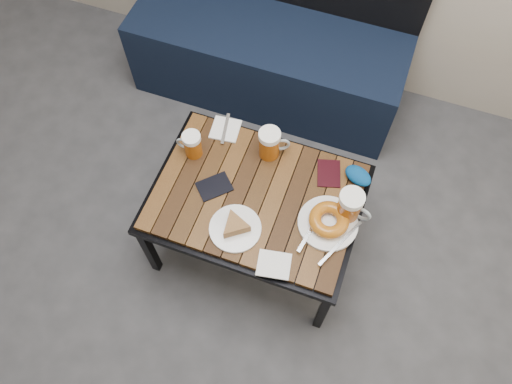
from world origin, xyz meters
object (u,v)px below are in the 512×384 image
(beer_mug_left, at_px, (192,144))
(passport_burgundy, at_px, (329,173))
(beer_mug_right, at_px, (350,206))
(plate_bagel, at_px, (328,221))
(cafe_table, at_px, (256,200))
(knit_pouch, at_px, (358,176))
(plate_pie, at_px, (235,227))
(beer_mug_centre, at_px, (270,144))
(bench, at_px, (269,52))
(passport_navy, at_px, (214,187))

(beer_mug_left, relative_size, passport_burgundy, 0.95)
(beer_mug_right, height_order, plate_bagel, beer_mug_right)
(cafe_table, distance_m, knit_pouch, 0.42)
(cafe_table, bearing_deg, beer_mug_right, 6.17)
(beer_mug_left, relative_size, plate_pie, 0.61)
(beer_mug_right, bearing_deg, beer_mug_centre, 166.18)
(beer_mug_centre, height_order, plate_bagel, beer_mug_centre)
(beer_mug_centre, bearing_deg, bench, 84.53)
(passport_burgundy, distance_m, knit_pouch, 0.12)
(beer_mug_left, relative_size, beer_mug_right, 0.80)
(plate_pie, distance_m, passport_burgundy, 0.45)
(plate_pie, height_order, plate_bagel, plate_bagel)
(beer_mug_left, relative_size, plate_bagel, 0.41)
(beer_mug_left, height_order, plate_bagel, beer_mug_left)
(plate_bagel, bearing_deg, beer_mug_centre, 143.92)
(beer_mug_centre, height_order, passport_navy, beer_mug_centre)
(plate_pie, bearing_deg, plate_bagel, 23.20)
(beer_mug_centre, xyz_separation_m, plate_bagel, (0.32, -0.23, -0.05))
(beer_mug_centre, relative_size, plate_pie, 0.71)
(passport_burgundy, xyz_separation_m, knit_pouch, (0.11, 0.02, 0.02))
(bench, relative_size, plate_pie, 6.95)
(cafe_table, relative_size, passport_navy, 6.36)
(beer_mug_left, bearing_deg, beer_mug_centre, -161.96)
(cafe_table, distance_m, beer_mug_left, 0.35)
(passport_navy, bearing_deg, knit_pouch, 68.53)
(beer_mug_left, bearing_deg, passport_burgundy, -171.89)
(cafe_table, xyz_separation_m, plate_pie, (-0.02, -0.17, 0.07))
(bench, distance_m, beer_mug_centre, 0.80)
(plate_bagel, height_order, passport_navy, plate_bagel)
(bench, xyz_separation_m, cafe_table, (0.26, -0.92, 0.16))
(bench, distance_m, beer_mug_left, 0.86)
(beer_mug_centre, bearing_deg, cafe_table, -110.37)
(beer_mug_left, relative_size, passport_navy, 0.93)
(cafe_table, bearing_deg, passport_navy, -172.98)
(beer_mug_centre, relative_size, beer_mug_right, 0.93)
(plate_bagel, distance_m, passport_burgundy, 0.23)
(cafe_table, relative_size, beer_mug_right, 5.47)
(cafe_table, height_order, passport_navy, passport_navy)
(cafe_table, bearing_deg, bench, 105.61)
(beer_mug_left, height_order, plate_pie, beer_mug_left)
(bench, relative_size, cafe_table, 1.67)
(beer_mug_right, relative_size, passport_burgundy, 1.20)
(passport_navy, bearing_deg, bench, 140.15)
(beer_mug_right, distance_m, plate_bagel, 0.10)
(cafe_table, relative_size, knit_pouch, 7.20)
(bench, xyz_separation_m, beer_mug_right, (0.62, -0.88, 0.28))
(beer_mug_centre, distance_m, passport_burgundy, 0.27)
(beer_mug_centre, height_order, plate_pie, beer_mug_centre)
(passport_navy, relative_size, knit_pouch, 1.13)
(plate_bagel, bearing_deg, beer_mug_left, 168.44)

